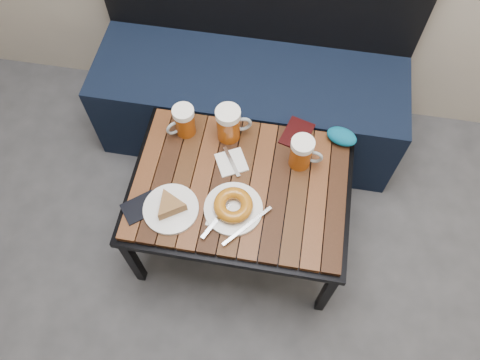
% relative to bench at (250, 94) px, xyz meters
% --- Properties ---
extents(room_shell, '(4.00, 4.00, 4.00)m').
position_rel_bench_xyz_m(room_shell, '(0.20, -1.26, 1.48)').
color(room_shell, gray).
rests_on(room_shell, ground).
extents(bench, '(1.40, 0.50, 0.95)m').
position_rel_bench_xyz_m(bench, '(0.00, 0.00, 0.00)').
color(bench, black).
rests_on(bench, ground).
extents(cafe_table, '(0.84, 0.62, 0.47)m').
position_rel_bench_xyz_m(cafe_table, '(0.05, -0.59, 0.16)').
color(cafe_table, black).
rests_on(cafe_table, ground).
extents(beer_mug_left, '(0.12, 0.12, 0.14)m').
position_rel_bench_xyz_m(beer_mug_left, '(-0.20, -0.39, 0.27)').
color(beer_mug_left, '#943F0C').
rests_on(beer_mug_left, cafe_table).
extents(beer_mug_centre, '(0.15, 0.12, 0.15)m').
position_rel_bench_xyz_m(beer_mug_centre, '(-0.02, -0.38, 0.28)').
color(beer_mug_centre, '#943F0C').
rests_on(beer_mug_centre, cafe_table).
extents(beer_mug_right, '(0.13, 0.09, 0.14)m').
position_rel_bench_xyz_m(beer_mug_right, '(0.26, -0.46, 0.27)').
color(beer_mug_right, '#943F0C').
rests_on(beer_mug_right, cafe_table).
extents(plate_pie, '(0.20, 0.20, 0.06)m').
position_rel_bench_xyz_m(plate_pie, '(-0.18, -0.74, 0.22)').
color(plate_pie, white).
rests_on(plate_pie, cafe_table).
extents(plate_bagel, '(0.25, 0.26, 0.06)m').
position_rel_bench_xyz_m(plate_bagel, '(0.05, -0.70, 0.22)').
color(plate_bagel, white).
rests_on(plate_bagel, cafe_table).
extents(napkin_left, '(0.14, 0.14, 0.01)m').
position_rel_bench_xyz_m(napkin_left, '(0.01, -0.51, 0.20)').
color(napkin_left, white).
rests_on(napkin_left, cafe_table).
extents(napkin_right, '(0.13, 0.11, 0.01)m').
position_rel_bench_xyz_m(napkin_right, '(0.02, -0.73, 0.20)').
color(napkin_right, white).
rests_on(napkin_right, cafe_table).
extents(passport_navy, '(0.16, 0.16, 0.01)m').
position_rel_bench_xyz_m(passport_navy, '(-0.29, -0.75, 0.20)').
color(passport_navy, black).
rests_on(passport_navy, cafe_table).
extents(passport_burgundy, '(0.14, 0.17, 0.01)m').
position_rel_bench_xyz_m(passport_burgundy, '(0.24, -0.33, 0.20)').
color(passport_burgundy, black).
rests_on(passport_burgundy, cafe_table).
extents(knit_pouch, '(0.14, 0.11, 0.05)m').
position_rel_bench_xyz_m(knit_pouch, '(0.41, -0.33, 0.23)').
color(knit_pouch, navy).
rests_on(knit_pouch, cafe_table).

